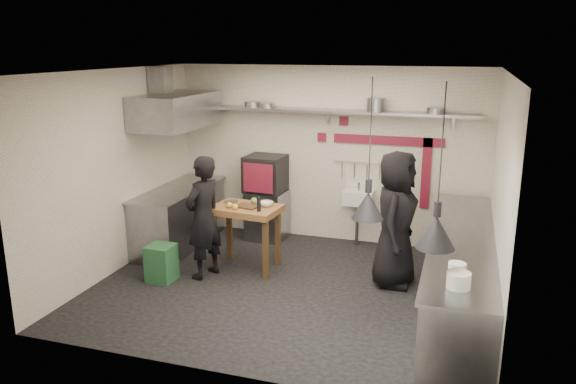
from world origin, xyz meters
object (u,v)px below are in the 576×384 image
(oven_stand, at_px, (267,215))
(chef_right, at_px, (396,219))
(prep_table, at_px, (247,238))
(green_bin, at_px, (161,263))
(combi_oven, at_px, (265,173))
(chef_left, at_px, (203,217))

(oven_stand, relative_size, chef_right, 0.44)
(prep_table, bearing_deg, chef_right, 8.05)
(prep_table, bearing_deg, green_bin, -135.50)
(combi_oven, bearing_deg, chef_left, -94.55)
(green_bin, relative_size, chef_right, 0.28)
(combi_oven, distance_m, chef_left, 1.81)
(oven_stand, xyz_separation_m, prep_table, (0.16, -1.30, 0.06))
(oven_stand, height_order, prep_table, prep_table)
(combi_oven, relative_size, green_bin, 1.21)
(combi_oven, height_order, prep_table, combi_oven)
(prep_table, bearing_deg, oven_stand, 102.57)
(prep_table, bearing_deg, chef_left, -129.67)
(prep_table, height_order, chef_right, chef_right)
(green_bin, bearing_deg, prep_table, 38.87)
(oven_stand, distance_m, combi_oven, 0.69)
(prep_table, relative_size, chef_left, 0.54)
(oven_stand, xyz_separation_m, chef_left, (-0.29, -1.73, 0.45))
(green_bin, bearing_deg, oven_stand, 69.14)
(chef_left, bearing_deg, green_bin, -40.12)
(combi_oven, relative_size, chef_right, 0.33)
(chef_right, bearing_deg, oven_stand, 65.87)
(oven_stand, distance_m, prep_table, 1.31)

